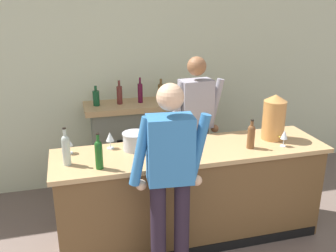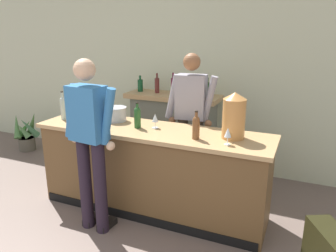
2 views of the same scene
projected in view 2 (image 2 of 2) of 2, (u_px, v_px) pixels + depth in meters
wall_back_panel at (188, 77)px, 4.92m from camera, size 12.00×0.07×2.75m
bar_counter at (152, 170)px, 3.78m from camera, size 2.69×0.71×1.00m
fireplace_stone at (173, 130)px, 4.97m from camera, size 1.39×0.52×1.46m
potted_plant_corner at (26, 134)px, 5.75m from camera, size 0.47×0.49×0.70m
person_customer at (90, 140)px, 3.26m from camera, size 0.66×0.33×1.81m
person_bartender at (191, 118)px, 4.08m from camera, size 0.66×0.33×1.80m
copper_dispenser at (234, 115)px, 3.27m from camera, size 0.24×0.27×0.47m
ice_bucket_steel at (116, 114)px, 3.94m from camera, size 0.25×0.25×0.17m
wine_bottle_chardonnay_pale at (63, 107)px, 4.00m from camera, size 0.07×0.07×0.35m
wine_bottle_port_short at (73, 113)px, 3.77m from camera, size 0.07×0.07×0.33m
wine_bottle_cabernet_heavy at (196, 126)px, 3.28m from camera, size 0.07×0.07×0.29m
wine_bottle_riesling_slim at (137, 116)px, 3.65m from camera, size 0.08×0.08×0.29m
wine_glass_front_right at (228, 133)px, 3.12m from camera, size 0.07×0.07×0.17m
wine_glass_by_dispenser at (155, 118)px, 3.65m from camera, size 0.07×0.07×0.17m
wine_glass_mid_counter at (78, 106)px, 4.23m from camera, size 0.08×0.08×0.15m
wine_glass_near_bucket at (104, 108)px, 4.10m from camera, size 0.08×0.08×0.17m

